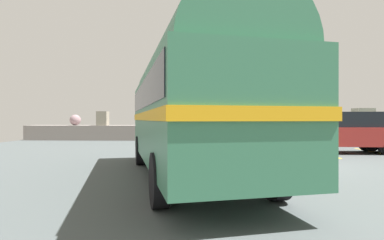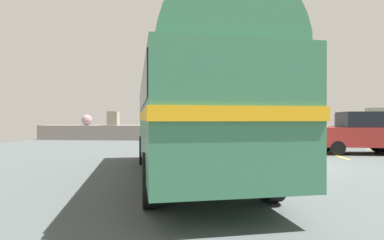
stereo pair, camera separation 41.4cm
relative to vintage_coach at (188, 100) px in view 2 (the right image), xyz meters
name	(u,v)px [view 2 (the right image)]	position (x,y,z in m)	size (l,w,h in m)	color
ground	(280,164)	(2.88, 2.74, -2.04)	(32.00, 26.00, 0.02)	#464E4E
breakwater	(252,132)	(3.09, 14.54, -1.39)	(31.36, 1.83, 2.36)	gray
vintage_coach	(188,100)	(0.00, 0.00, 0.00)	(4.65, 8.91, 3.70)	black
parked_car_nearest	(363,132)	(7.12, 6.20, -1.08)	(4.13, 1.79, 1.86)	black
lamp_post	(295,82)	(4.88, 9.10, 1.51)	(1.07, 0.24, 6.31)	#5B5B60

